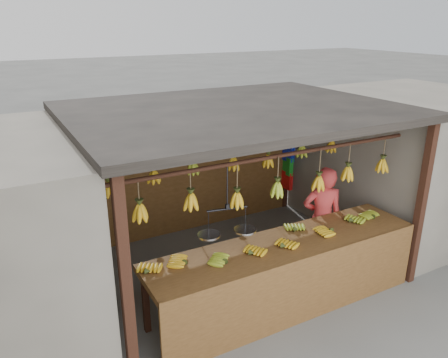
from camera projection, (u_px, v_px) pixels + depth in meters
ground at (234, 267)px, 6.52m from camera, size 80.00×80.00×0.00m
stall at (223, 134)px, 6.12m from camera, size 4.30×3.30×2.40m
neighbor_right at (410, 159)px, 7.75m from camera, size 3.00×3.00×2.30m
counter at (291, 261)px, 5.31m from camera, size 3.66×0.82×0.96m
hanging_bananas at (234, 164)px, 5.97m from camera, size 3.64×2.25×0.37m
balance_scale at (227, 229)px, 4.98m from camera, size 0.68×0.34×0.83m
vendor at (322, 219)px, 6.26m from camera, size 0.68×0.58×1.57m
bag_bundles at (288, 159)px, 8.16m from camera, size 0.08×0.26×1.18m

